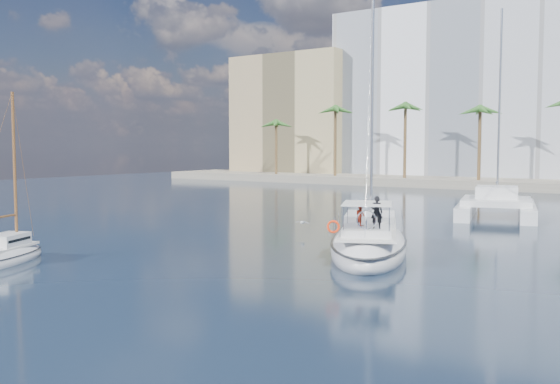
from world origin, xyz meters
The scene contains 10 objects.
ground centered at (0.00, 0.00, 0.00)m, with size 160.00×160.00×0.00m, color black.
quay centered at (0.00, 61.00, 0.60)m, with size 120.00×14.00×1.20m, color gray.
building_modern centered at (-12.00, 73.00, 14.00)m, with size 42.00×16.00×28.00m, color white.
building_tan_left centered at (-42.00, 69.00, 11.00)m, with size 22.00×14.00×22.00m, color tan.
palm_left centered at (-34.00, 57.00, 10.28)m, with size 3.60×3.60×12.30m.
palm_centre centered at (0.00, 57.00, 10.28)m, with size 3.60×3.60×12.30m.
main_sloop centered at (4.77, 2.29, 0.56)m, with size 8.89×13.32×18.95m.
small_sloop centered at (-8.99, -10.72, 0.37)m, with size 4.24×6.61×9.10m.
catamaran centered at (5.61, 24.40, 1.14)m, with size 8.63×12.98×17.37m.
seagull centered at (-2.42, 6.91, 0.73)m, with size 1.05×0.45×0.19m.
Camera 1 is at (19.63, -28.25, 5.85)m, focal length 40.00 mm.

